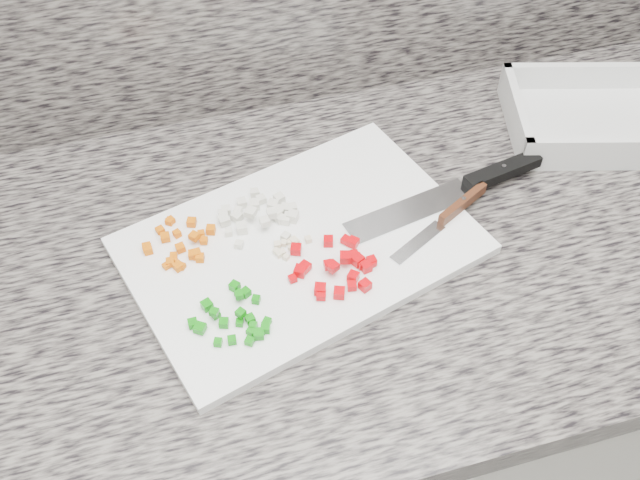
{
  "coord_description": "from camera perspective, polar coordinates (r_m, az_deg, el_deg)",
  "views": [
    {
      "loc": [
        -0.17,
        0.88,
        1.6
      ],
      "look_at": [
        -0.01,
        1.42,
        0.93
      ],
      "focal_mm": 40.0,
      "sensor_mm": 36.0,
      "label": 1
    }
  ],
  "objects": [
    {
      "name": "green_pepper_pile",
      "position": [
        0.82,
        -6.79,
        -6.17
      ],
      "size": [
        0.09,
        0.09,
        0.02
      ],
      "color": "#0C7D0B",
      "rests_on": "cutting_board"
    },
    {
      "name": "chef_knife",
      "position": [
        0.98,
        12.03,
        4.37
      ],
      "size": [
        0.3,
        0.09,
        0.02
      ],
      "rotation": [
        0.0,
        0.0,
        0.2
      ],
      "color": "silver",
      "rests_on": "cutting_board"
    },
    {
      "name": "cutting_board",
      "position": [
        0.9,
        -1.57,
        -0.45
      ],
      "size": [
        0.48,
        0.39,
        0.01
      ],
      "primitive_type": "cube",
      "rotation": [
        0.0,
        0.0,
        0.29
      ],
      "color": "white",
      "rests_on": "countertop"
    },
    {
      "name": "tray",
      "position": [
        1.13,
        21.16,
        9.01
      ],
      "size": [
        0.29,
        0.24,
        0.05
      ],
      "rotation": [
        0.0,
        0.0,
        -0.27
      ],
      "color": "silver",
      "rests_on": "countertop"
    },
    {
      "name": "onion_pile",
      "position": [
        0.92,
        -4.65,
        2.17
      ],
      "size": [
        0.1,
        0.1,
        0.02
      ],
      "color": "silver",
      "rests_on": "cutting_board"
    },
    {
      "name": "carrot_pile",
      "position": [
        0.9,
        -11.07,
        -0.32
      ],
      "size": [
        0.09,
        0.09,
        0.02
      ],
      "color": "#D55E04",
      "rests_on": "cutting_board"
    },
    {
      "name": "countertop",
      "position": [
        0.93,
        0.5,
        -1.19
      ],
      "size": [
        3.96,
        0.64,
        0.04
      ],
      "primitive_type": "cube",
      "color": "#68625C",
      "rests_on": "cabinet"
    },
    {
      "name": "garlic_pile",
      "position": [
        0.89,
        -2.53,
        -0.52
      ],
      "size": [
        0.05,
        0.03,
        0.01
      ],
      "color": "beige",
      "rests_on": "cutting_board"
    },
    {
      "name": "red_pepper_pile",
      "position": [
        0.86,
        1.51,
        -2.15
      ],
      "size": [
        0.11,
        0.1,
        0.02
      ],
      "color": "#C50209",
      "rests_on": "cutting_board"
    },
    {
      "name": "cabinet",
      "position": [
        1.3,
        0.37,
        -13.84
      ],
      "size": [
        3.92,
        0.62,
        0.86
      ],
      "primitive_type": "cube",
      "color": "silver",
      "rests_on": "ground"
    },
    {
      "name": "paring_knife",
      "position": [
        0.93,
        10.48,
        2.12
      ],
      "size": [
        0.16,
        0.1,
        0.02
      ],
      "rotation": [
        0.0,
        0.0,
        0.5
      ],
      "color": "silver",
      "rests_on": "cutting_board"
    }
  ]
}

